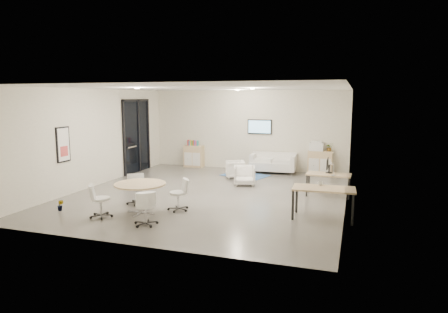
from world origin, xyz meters
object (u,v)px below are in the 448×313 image
Objects in this scene: loveseat at (273,164)px; armchair_right at (244,174)px; sideboard_right at (320,163)px; desk_rear at (329,176)px; sideboard_left at (194,156)px; round_table at (140,186)px; armchair_left at (235,168)px; desk_front at (324,191)px.

armchair_right is at bearing -103.43° from loveseat.
sideboard_right is 3.41m from desk_rear.
sideboard_left reaches higher than round_table.
round_table is at bearing -119.64° from sideboard_right.
sideboard_left reaches higher than desk_rear.
sideboard_left is at bearing 173.74° from loveseat.
loveseat is at bearing -3.44° from sideboard_left.
sideboard_right is 1.78m from loveseat.
armchair_right reaches higher than armchair_left.
sideboard_left reaches higher than armchair_right.
sideboard_right is at bearing -0.13° from sideboard_left.
armchair_right is 0.55× the size of desk_rear.
armchair_right is at bearing -129.61° from sideboard_right.
sideboard_left is at bearing 120.83° from armchair_right.
sideboard_right reaches higher than desk_rear.
desk_front reaches higher than loveseat.
armchair_right is 2.86m from desk_rear.
sideboard_left reaches higher than desk_front.
round_table reaches higher than armchair_left.
armchair_right is at bearing 169.03° from desk_rear.
loveseat is at bearing 128.34° from desk_rear.
loveseat is 1.84m from armchair_left.
desk_front is (3.47, -4.09, 0.35)m from armchair_left.
sideboard_left is 0.99× the size of sideboard_right.
desk_rear is at bearing -30.43° from sideboard_left.
loveseat is 1.39× the size of round_table.
desk_front is at bearing 12.86° from round_table.
loveseat is 3.92m from desk_rear.
sideboard_right is 0.71× the size of round_table.
armchair_left is (2.32, -1.66, -0.11)m from sideboard_left.
sideboard_left is 0.70× the size of round_table.
armchair_left is at bearing 155.76° from desk_rear.
sideboard_right is (5.21, -0.01, 0.00)m from sideboard_left.
sideboard_left is 8.17m from desk_front.
loveseat is 2.56m from armchair_right.
sideboard_right reaches higher than armchair_left.
loveseat is at bearing 62.73° from armchair_right.
desk_front is (0.04, -2.38, 0.09)m from desk_rear.
loveseat is 2.50× the size of armchair_right.
sideboard_left is 4.02m from armchair_right.
armchair_left is 0.52× the size of desk_rear.
loveseat is 6.89m from round_table.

